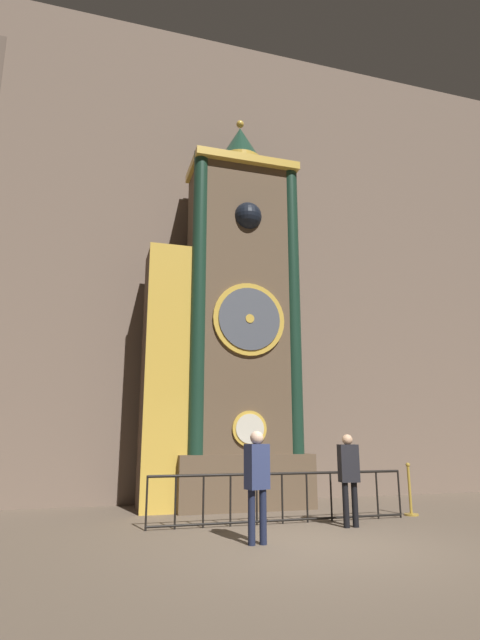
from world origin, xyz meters
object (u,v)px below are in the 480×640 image
visitor_far (349,471)px  visitor_near (257,475)px  clock_tower (228,327)px  stanchion_post (410,498)px

visitor_far → visitor_near: bearing=-149.3°
clock_tower → visitor_far: 4.57m
visitor_near → visitor_far: visitor_near is taller
clock_tower → visitor_near: clock_tower is taller
clock_tower → visitor_far: (1.48, -2.94, -3.18)m
stanchion_post → visitor_far: bearing=-154.5°
visitor_near → clock_tower: bearing=64.6°
visitor_far → stanchion_post: (1.84, 0.88, -0.62)m
visitor_near → visitor_far: bearing=6.9°
clock_tower → visitor_far: clock_tower is taller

